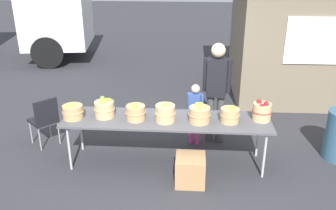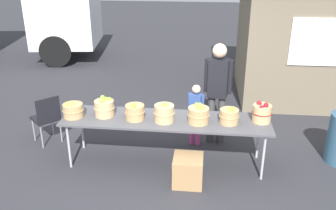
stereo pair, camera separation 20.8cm
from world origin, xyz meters
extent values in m
plane|color=#2D2D33|center=(0.00, 0.00, 0.00)|extent=(40.00, 40.00, 0.00)
cube|color=#4C4C51|center=(0.00, 0.00, 0.73)|extent=(3.10, 0.76, 0.03)
cylinder|color=#B2B2B7|center=(-1.43, -0.30, 0.36)|extent=(0.04, 0.04, 0.72)
cylinder|color=#B2B2B7|center=(1.43, -0.30, 0.36)|extent=(0.04, 0.04, 0.72)
cylinder|color=#B2B2B7|center=(-1.43, 0.30, 0.36)|extent=(0.04, 0.04, 0.72)
cylinder|color=#B2B2B7|center=(1.43, 0.30, 0.36)|extent=(0.04, 0.04, 0.72)
cylinder|color=tan|center=(-1.39, -0.07, 0.85)|extent=(0.30, 0.30, 0.20)
torus|color=tan|center=(-1.39, -0.07, 0.86)|extent=(0.32, 0.32, 0.01)
sphere|color=#9EC647|center=(-1.42, -0.14, 0.95)|extent=(0.07, 0.07, 0.07)
sphere|color=#9EC647|center=(-1.40, -0.05, 0.96)|extent=(0.07, 0.07, 0.07)
sphere|color=#9EC647|center=(-1.46, -0.07, 0.96)|extent=(0.07, 0.07, 0.07)
sphere|color=#9EC647|center=(-1.48, -0.15, 0.96)|extent=(0.07, 0.07, 0.07)
sphere|color=#9EC647|center=(-1.42, -0.10, 0.97)|extent=(0.07, 0.07, 0.07)
sphere|color=#9EC647|center=(-1.40, -0.11, 0.95)|extent=(0.08, 0.08, 0.08)
cylinder|color=tan|center=(-0.94, 0.02, 0.87)|extent=(0.29, 0.29, 0.24)
torus|color=tan|center=(-0.94, 0.02, 0.88)|extent=(0.31, 0.31, 0.01)
sphere|color=#8CB738|center=(-0.93, -0.02, 0.99)|extent=(0.07, 0.07, 0.07)
sphere|color=#7AA833|center=(-0.91, 0.07, 1.00)|extent=(0.07, 0.07, 0.07)
sphere|color=#7AA833|center=(-0.98, 0.11, 1.00)|extent=(0.08, 0.08, 0.08)
sphere|color=#7AA833|center=(-0.95, -0.04, 1.00)|extent=(0.07, 0.07, 0.07)
sphere|color=#7AA833|center=(-0.86, 0.06, 1.01)|extent=(0.06, 0.06, 0.06)
cylinder|color=tan|center=(-0.45, -0.05, 0.86)|extent=(0.28, 0.28, 0.22)
torus|color=tan|center=(-0.45, -0.05, 0.87)|extent=(0.30, 0.30, 0.01)
sphere|color=#9EC647|center=(-0.50, -0.11, 0.97)|extent=(0.08, 0.08, 0.08)
sphere|color=#8CB738|center=(-0.47, -0.05, 0.96)|extent=(0.08, 0.08, 0.08)
sphere|color=#7AA833|center=(-0.46, -0.05, 0.98)|extent=(0.07, 0.07, 0.07)
sphere|color=#7AA833|center=(-0.44, -0.14, 0.97)|extent=(0.07, 0.07, 0.07)
cylinder|color=tan|center=(-0.01, -0.08, 0.88)|extent=(0.29, 0.29, 0.25)
torus|color=tan|center=(-0.01, -0.08, 0.89)|extent=(0.31, 0.31, 0.01)
sphere|color=#9EC647|center=(0.01, -0.05, 0.99)|extent=(0.08, 0.08, 0.08)
sphere|color=#7AA833|center=(0.01, -0.08, 1.01)|extent=(0.07, 0.07, 0.07)
sphere|color=#7AA833|center=(-0.01, -0.08, 1.01)|extent=(0.08, 0.08, 0.08)
sphere|color=#9EC647|center=(-0.05, -0.14, 1.00)|extent=(0.07, 0.07, 0.07)
cylinder|color=tan|center=(0.49, -0.07, 0.87)|extent=(0.31, 0.31, 0.23)
torus|color=tan|center=(0.49, -0.07, 0.88)|extent=(0.33, 0.33, 0.01)
sphere|color=#9EC647|center=(0.54, -0.07, 0.99)|extent=(0.07, 0.07, 0.07)
sphere|color=#8CB738|center=(0.50, 0.00, 1.00)|extent=(0.08, 0.08, 0.08)
sphere|color=#8CB738|center=(0.45, 0.04, 0.98)|extent=(0.08, 0.08, 0.08)
sphere|color=#9EC647|center=(0.50, -0.03, 0.98)|extent=(0.07, 0.07, 0.07)
sphere|color=#7AA833|center=(0.48, -0.09, 0.98)|extent=(0.07, 0.07, 0.07)
cylinder|color=tan|center=(0.93, -0.03, 0.86)|extent=(0.27, 0.27, 0.21)
torus|color=tan|center=(0.93, -0.03, 0.87)|extent=(0.29, 0.29, 0.01)
sphere|color=#8CB738|center=(0.95, -0.03, 0.96)|extent=(0.08, 0.08, 0.08)
sphere|color=#7AA833|center=(0.98, 0.05, 0.95)|extent=(0.07, 0.07, 0.07)
sphere|color=#8CB738|center=(0.96, -0.08, 0.96)|extent=(0.08, 0.08, 0.08)
sphere|color=#8CB738|center=(0.92, -0.03, 0.95)|extent=(0.07, 0.07, 0.07)
cylinder|color=tan|center=(1.40, 0.07, 0.88)|extent=(0.27, 0.27, 0.26)
torus|color=maroon|center=(1.40, 0.07, 0.89)|extent=(0.29, 0.29, 0.01)
sphere|color=maroon|center=(1.38, -0.01, 1.00)|extent=(0.06, 0.06, 0.06)
sphere|color=maroon|center=(1.44, 0.02, 1.02)|extent=(0.07, 0.07, 0.07)
sphere|color=maroon|center=(1.36, 0.11, 1.02)|extent=(0.07, 0.07, 0.07)
sphere|color=maroon|center=(1.36, 0.12, 1.02)|extent=(0.08, 0.08, 0.08)
sphere|color=#B22319|center=(1.45, 0.05, 1.03)|extent=(0.07, 0.07, 0.07)
cylinder|color=#3F3F3F|center=(0.85, 0.76, 0.42)|extent=(0.12, 0.12, 0.85)
cylinder|color=#3F3F3F|center=(0.68, 0.78, 0.42)|extent=(0.12, 0.12, 0.85)
cube|color=black|center=(0.77, 0.77, 1.16)|extent=(0.35, 0.27, 0.63)
sphere|color=beige|center=(0.77, 0.77, 1.62)|extent=(0.23, 0.23, 0.23)
cylinder|color=black|center=(0.95, 0.74, 1.20)|extent=(0.09, 0.09, 0.56)
cylinder|color=black|center=(0.58, 0.80, 1.20)|extent=(0.09, 0.09, 0.56)
cylinder|color=#CC3F8C|center=(0.48, 0.62, 0.26)|extent=(0.08, 0.08, 0.53)
cylinder|color=#CC3F8C|center=(0.37, 0.65, 0.26)|extent=(0.08, 0.08, 0.53)
cube|color=#334C8C|center=(0.42, 0.64, 0.72)|extent=(0.23, 0.19, 0.39)
sphere|color=beige|center=(0.42, 0.64, 1.01)|extent=(0.14, 0.14, 0.14)
cylinder|color=#334C8C|center=(0.53, 0.61, 0.75)|extent=(0.05, 0.05, 0.35)
cylinder|color=#334C8C|center=(0.31, 0.67, 0.75)|extent=(0.05, 0.05, 0.35)
cube|color=silver|center=(-3.69, 5.78, 1.25)|extent=(2.08, 2.33, 1.60)
cube|color=black|center=(-2.85, 5.90, 1.57)|extent=(0.29, 1.75, 0.80)
cylinder|color=black|center=(-3.98, 6.70, 0.45)|extent=(0.93, 0.40, 0.90)
cylinder|color=black|center=(-3.72, 4.82, 0.45)|extent=(0.93, 0.40, 0.90)
cube|color=#726651|center=(2.82, 3.29, 1.30)|extent=(3.03, 2.44, 2.60)
cube|color=white|center=(2.80, 2.08, 1.50)|extent=(1.40, 0.06, 0.90)
cube|color=black|center=(-2.12, 0.46, 0.44)|extent=(0.57, 0.57, 0.04)
cube|color=black|center=(-1.99, 0.33, 0.66)|extent=(0.29, 0.31, 0.40)
cylinder|color=gray|center=(-2.13, 0.70, 0.21)|extent=(0.02, 0.02, 0.42)
cylinder|color=gray|center=(-2.36, 0.45, 0.21)|extent=(0.02, 0.02, 0.42)
cylinder|color=gray|center=(-1.88, 0.47, 0.21)|extent=(0.02, 0.02, 0.42)
cylinder|color=gray|center=(-2.11, 0.22, 0.21)|extent=(0.02, 0.02, 0.42)
cube|color=#A87F51|center=(0.38, -0.51, 0.21)|extent=(0.42, 0.42, 0.42)
camera|label=1|loc=(0.38, -4.91, 3.05)|focal=38.93mm
camera|label=2|loc=(0.59, -4.89, 3.05)|focal=38.93mm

